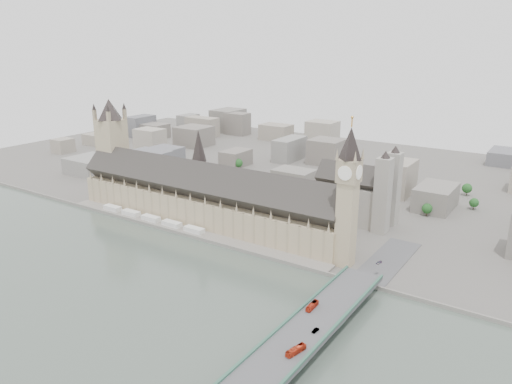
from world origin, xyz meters
The scene contains 18 objects.
ground centered at (0.00, 0.00, 0.00)m, with size 900.00×900.00×0.00m, color #595651.
river_thames centered at (0.00, -165.00, 0.00)m, with size 600.00×600.00×0.00m, color #3F4A42.
embankment_wall centered at (0.00, -15.00, 1.50)m, with size 600.00×1.50×3.00m, color slate.
river_terrace centered at (0.00, -7.50, 1.00)m, with size 270.00×15.00×2.00m, color slate.
terrace_tents centered at (-40.00, -7.00, 4.00)m, with size 118.00×7.00×4.00m.
palace_of_westminster centered at (0.00, 19.70, 22.71)m, with size 265.00×40.73×55.44m.
elizabeth_tower centered at (138.00, 8.00, 58.09)m, with size 17.00×17.00×107.50m.
victoria_tower centered at (-122.00, 26.00, 55.20)m, with size 30.00×30.00×100.00m.
central_tower centered at (-10.00, 26.00, 57.92)m, with size 13.00×13.00×48.00m.
westminster_bridge centered at (162.00, -87.50, 5.12)m, with size 25.00×325.00×10.25m, color #474749.
bridge_parapets centered at (162.00, -132.00, 10.82)m, with size 25.00×235.00×1.15m, color #35604E, non-canonical shape.
westminster_abbey centered at (110.92, 95.00, 25.08)m, with size 68.00×36.00×64.00m.
city_skyline_inland centered at (0.00, 245.00, 19.00)m, with size 720.00×360.00×38.00m, color gray, non-canonical shape.
park_trees centered at (-10.00, 60.00, 7.50)m, with size 110.00×30.00×15.00m, color #19461A, non-canonical shape.
red_bus_north centered at (155.01, -74.60, 11.89)m, with size 2.75×11.77×3.28m, color red.
red_bus_south centered at (167.96, -116.50, 11.97)m, with size 2.89×12.33×3.44m, color red.
car_silver centered at (167.29, -94.59, 11.06)m, with size 1.71×4.91×1.62m, color gray.
car_approach centered at (165.47, 2.61, 10.98)m, with size 2.05×5.04×1.46m, color gray.
Camera 1 is at (266.98, -300.03, 156.53)m, focal length 35.00 mm.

